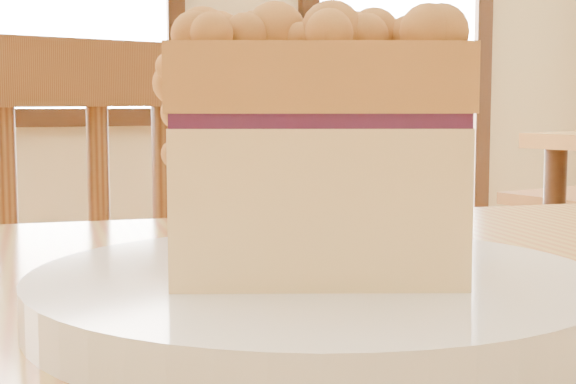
{
  "coord_description": "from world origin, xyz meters",
  "views": [
    {
      "loc": [
        0.11,
        -0.02,
        0.84
      ],
      "look_at": [
        0.25,
        0.34,
        0.8
      ],
      "focal_mm": 55.0,
      "sensor_mm": 36.0,
      "label": 1
    }
  ],
  "objects": [
    {
      "name": "entry_door",
      "position": [
        2.3,
        3.98,
        1.2
      ],
      "size": [
        1.08,
        0.06,
        2.29
      ],
      "color": "white",
      "rests_on": "ground"
    },
    {
      "name": "cake_slice",
      "position": [
        0.25,
        0.31,
        0.82
      ],
      "size": [
        0.14,
        0.12,
        0.11
      ],
      "rotation": [
        0.0,
        0.0,
        -0.36
      ],
      "color": "#FFDA90",
      "rests_on": "plate"
    },
    {
      "name": "plate",
      "position": [
        0.25,
        0.31,
        0.76
      ],
      "size": [
        0.23,
        0.23,
        0.02
      ],
      "color": "white",
      "rests_on": "cafe_table_main"
    }
  ]
}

